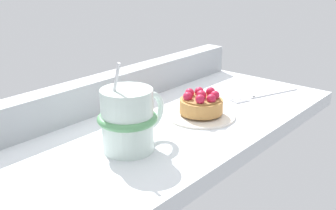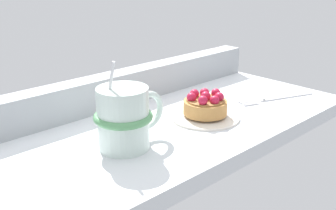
% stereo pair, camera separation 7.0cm
% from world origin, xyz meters
% --- Properties ---
extents(ground_plane, '(0.73, 0.33, 0.03)m').
position_xyz_m(ground_plane, '(0.00, 0.00, -0.01)').
color(ground_plane, silver).
extents(window_rail_back, '(0.71, 0.04, 0.06)m').
position_xyz_m(window_rail_back, '(0.00, 0.14, 0.03)').
color(window_rail_back, '#9EA3A8').
rests_on(window_rail_back, ground_plane).
extents(dessert_plate, '(0.13, 0.13, 0.01)m').
position_xyz_m(dessert_plate, '(0.06, -0.03, 0.00)').
color(dessert_plate, silver).
rests_on(dessert_plate, ground_plane).
extents(raspberry_tart, '(0.08, 0.08, 0.04)m').
position_xyz_m(raspberry_tart, '(0.06, -0.03, 0.03)').
color(raspberry_tart, '#B77F42').
rests_on(raspberry_tart, dessert_plate).
extents(coffee_mug, '(0.13, 0.09, 0.14)m').
position_xyz_m(coffee_mug, '(-0.13, -0.03, 0.05)').
color(coffee_mug, silver).
rests_on(coffee_mug, ground_plane).
extents(dessert_fork, '(0.17, 0.08, 0.01)m').
position_xyz_m(dessert_fork, '(0.24, -0.06, 0.00)').
color(dessert_fork, silver).
rests_on(dessert_fork, ground_plane).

